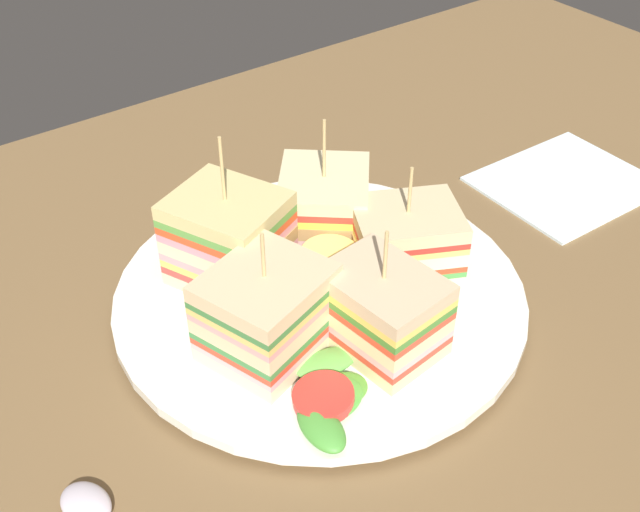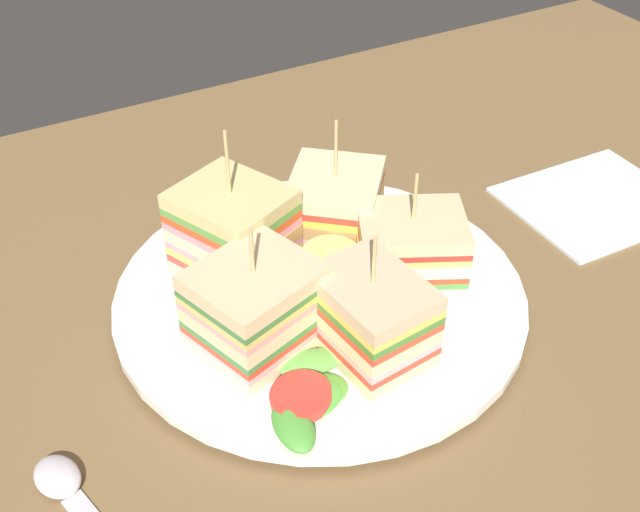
# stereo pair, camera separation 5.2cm
# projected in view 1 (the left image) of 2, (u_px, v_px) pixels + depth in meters

# --- Properties ---
(ground_plane) EXTENTS (1.18, 0.70, 0.02)m
(ground_plane) POSITION_uv_depth(u_px,v_px,m) (320.00, 315.00, 0.55)
(ground_plane) COLOR brown
(plate) EXTENTS (0.28, 0.28, 0.01)m
(plate) POSITION_uv_depth(u_px,v_px,m) (320.00, 296.00, 0.54)
(plate) COLOR white
(plate) RESTS_ON ground_plane
(sandwich_wedge_0) EXTENTS (0.09, 0.08, 0.09)m
(sandwich_wedge_0) POSITION_uv_depth(u_px,v_px,m) (267.00, 313.00, 0.48)
(sandwich_wedge_0) COLOR beige
(sandwich_wedge_0) RESTS_ON plate
(sandwich_wedge_1) EXTENTS (0.06, 0.08, 0.09)m
(sandwich_wedge_1) POSITION_uv_depth(u_px,v_px,m) (386.00, 309.00, 0.48)
(sandwich_wedge_1) COLOR beige
(sandwich_wedge_1) RESTS_ON plate
(sandwich_wedge_2) EXTENTS (0.09, 0.08, 0.08)m
(sandwich_wedge_2) POSITION_uv_depth(u_px,v_px,m) (405.00, 241.00, 0.54)
(sandwich_wedge_2) COLOR beige
(sandwich_wedge_2) RESTS_ON plate
(sandwich_wedge_3) EXTENTS (0.10, 0.10, 0.10)m
(sandwich_wedge_3) POSITION_uv_depth(u_px,v_px,m) (324.00, 207.00, 0.57)
(sandwich_wedge_3) COLOR #E2B980
(sandwich_wedge_3) RESTS_ON plate
(sandwich_wedge_4) EXTENTS (0.09, 0.09, 0.11)m
(sandwich_wedge_4) POSITION_uv_depth(u_px,v_px,m) (229.00, 239.00, 0.53)
(sandwich_wedge_4) COLOR beige
(sandwich_wedge_4) RESTS_ON plate
(chip_pile) EXTENTS (0.06, 0.07, 0.03)m
(chip_pile) POSITION_uv_depth(u_px,v_px,m) (334.00, 277.00, 0.53)
(chip_pile) COLOR #E8CA7B
(chip_pile) RESTS_ON plate
(salad_garnish) EXTENTS (0.07, 0.07, 0.01)m
(salad_garnish) POSITION_uv_depth(u_px,v_px,m) (329.00, 396.00, 0.45)
(salad_garnish) COLOR #53A136
(salad_garnish) RESTS_ON plate
(napkin) EXTENTS (0.14, 0.12, 0.01)m
(napkin) POSITION_uv_depth(u_px,v_px,m) (562.00, 180.00, 0.67)
(napkin) COLOR white
(napkin) RESTS_ON ground_plane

